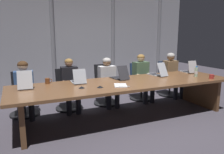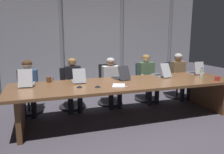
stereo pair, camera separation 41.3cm
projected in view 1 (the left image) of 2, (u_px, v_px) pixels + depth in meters
name	position (u px, v px, depth m)	size (l,w,h in m)	color
ground_plane	(126.00, 117.00, 4.46)	(14.19, 14.19, 0.00)	#47424C
conference_table	(127.00, 88.00, 4.34)	(4.42, 1.23, 0.73)	brown
curtain_backdrop	(84.00, 41.00, 6.68)	(7.10, 0.17, 2.91)	#9999A0
laptop_left_end	(25.00, 84.00, 3.86)	(0.28, 0.48, 0.32)	#BCBCC1
laptop_left_mid	(78.00, 80.00, 4.24)	(0.26, 0.42, 0.28)	#A8ADB7
laptop_center	(119.00, 76.00, 4.60)	(0.28, 0.47, 0.29)	#2D2D33
laptop_right_mid	(157.00, 73.00, 4.98)	(0.27, 0.51, 0.31)	#A8ADB7
laptop_right_end	(189.00, 70.00, 5.37)	(0.25, 0.39, 0.30)	#BCBCC1
office_chair_left_end	(24.00, 99.00, 4.58)	(0.60, 0.60, 0.89)	black
office_chair_left_mid	(68.00, 94.00, 4.95)	(0.60, 0.60, 0.89)	black
office_chair_center	(106.00, 89.00, 5.32)	(0.60, 0.60, 0.94)	black
office_chair_right_mid	(141.00, 86.00, 5.71)	(0.60, 0.60, 0.92)	navy
office_chair_right_end	(168.00, 83.00, 6.07)	(0.60, 0.60, 0.93)	navy
person_left_end	(24.00, 86.00, 4.38)	(0.39, 0.55, 1.13)	#335184
person_left_mid	(70.00, 82.00, 4.76)	(0.37, 0.56, 1.14)	black
person_center	(108.00, 79.00, 5.12)	(0.41, 0.55, 1.12)	silver
person_right_mid	(142.00, 75.00, 5.49)	(0.41, 0.56, 1.16)	#4C6B4C
person_right_end	(172.00, 72.00, 5.86)	(0.36, 0.55, 1.17)	olive
water_bottle_primary	(196.00, 72.00, 4.84)	(0.07, 0.07, 0.23)	#ADD1B2
coffee_mug_near	(212.00, 77.00, 4.62)	(0.14, 0.09, 0.09)	#B2332D
coffee_mug_far	(48.00, 81.00, 4.16)	(0.13, 0.09, 0.11)	brown
conference_mic_left_side	(82.00, 87.00, 3.82)	(0.11, 0.11, 0.04)	black
conference_mic_middle	(100.00, 87.00, 3.86)	(0.11, 0.11, 0.04)	black
spiral_notepad	(121.00, 85.00, 3.99)	(0.32, 0.36, 0.03)	silver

